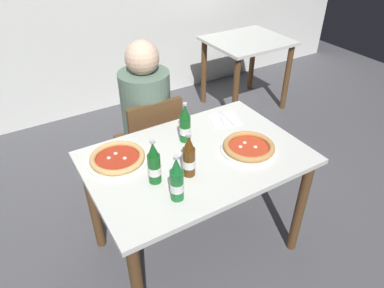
{
  "coord_description": "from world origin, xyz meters",
  "views": [
    {
      "loc": [
        -0.82,
        -1.32,
        1.91
      ],
      "look_at": [
        0.0,
        0.05,
        0.8
      ],
      "focal_mm": 32.77,
      "sensor_mm": 36.0,
      "label": 1
    }
  ],
  "objects_px": {
    "dining_table_background": "(247,54)",
    "beer_bottle_extra": "(189,158)",
    "dining_table_main": "(197,172)",
    "beer_bottle_center": "(185,125)",
    "chair_behind_table": "(152,142)",
    "napkin_with_cutlery": "(225,120)",
    "diner_seated": "(148,127)",
    "beer_bottle_right": "(177,181)",
    "beer_bottle_left": "(154,165)",
    "pizza_marinara_far": "(249,147)",
    "pizza_margherita_near": "(118,158)"
  },
  "relations": [
    {
      "from": "dining_table_background",
      "to": "beer_bottle_extra",
      "type": "xyz_separation_m",
      "value": [
        -1.61,
        -1.53,
        0.26
      ]
    },
    {
      "from": "dining_table_main",
      "to": "beer_bottle_center",
      "type": "distance_m",
      "value": 0.27
    },
    {
      "from": "chair_behind_table",
      "to": "napkin_with_cutlery",
      "type": "relative_size",
      "value": 3.76
    },
    {
      "from": "diner_seated",
      "to": "beer_bottle_right",
      "type": "bearing_deg",
      "value": -105.83
    },
    {
      "from": "beer_bottle_left",
      "to": "napkin_with_cutlery",
      "type": "distance_m",
      "value": 0.72
    },
    {
      "from": "beer_bottle_extra",
      "to": "pizza_marinara_far",
      "type": "bearing_deg",
      "value": 1.14
    },
    {
      "from": "chair_behind_table",
      "to": "napkin_with_cutlery",
      "type": "height_order",
      "value": "chair_behind_table"
    },
    {
      "from": "pizza_margherita_near",
      "to": "beer_bottle_extra",
      "type": "height_order",
      "value": "beer_bottle_extra"
    },
    {
      "from": "pizza_marinara_far",
      "to": "beer_bottle_extra",
      "type": "bearing_deg",
      "value": -178.86
    },
    {
      "from": "beer_bottle_left",
      "to": "beer_bottle_right",
      "type": "height_order",
      "value": "same"
    },
    {
      "from": "napkin_with_cutlery",
      "to": "beer_bottle_left",
      "type": "bearing_deg",
      "value": -154.48
    },
    {
      "from": "diner_seated",
      "to": "napkin_with_cutlery",
      "type": "relative_size",
      "value": 5.35
    },
    {
      "from": "dining_table_background",
      "to": "beer_bottle_extra",
      "type": "bearing_deg",
      "value": -136.38
    },
    {
      "from": "chair_behind_table",
      "to": "dining_table_main",
      "type": "bearing_deg",
      "value": 92.5
    },
    {
      "from": "beer_bottle_left",
      "to": "pizza_marinara_far",
      "type": "bearing_deg",
      "value": -3.28
    },
    {
      "from": "beer_bottle_center",
      "to": "napkin_with_cutlery",
      "type": "bearing_deg",
      "value": 11.91
    },
    {
      "from": "pizza_margherita_near",
      "to": "diner_seated",
      "type": "bearing_deg",
      "value": 50.99
    },
    {
      "from": "pizza_margherita_near",
      "to": "napkin_with_cutlery",
      "type": "bearing_deg",
      "value": 4.51
    },
    {
      "from": "beer_bottle_center",
      "to": "beer_bottle_right",
      "type": "relative_size",
      "value": 1.0
    },
    {
      "from": "beer_bottle_center",
      "to": "beer_bottle_right",
      "type": "height_order",
      "value": "same"
    },
    {
      "from": "dining_table_main",
      "to": "pizza_margherita_near",
      "type": "bearing_deg",
      "value": 155.7
    },
    {
      "from": "pizza_margherita_near",
      "to": "beer_bottle_left",
      "type": "xyz_separation_m",
      "value": [
        0.1,
        -0.25,
        0.08
      ]
    },
    {
      "from": "chair_behind_table",
      "to": "diner_seated",
      "type": "xyz_separation_m",
      "value": [
        0.0,
        0.05,
        0.1
      ]
    },
    {
      "from": "pizza_margherita_near",
      "to": "beer_bottle_left",
      "type": "distance_m",
      "value": 0.28
    },
    {
      "from": "pizza_marinara_far",
      "to": "diner_seated",
      "type": "bearing_deg",
      "value": 110.05
    },
    {
      "from": "dining_table_main",
      "to": "chair_behind_table",
      "type": "distance_m",
      "value": 0.63
    },
    {
      "from": "dining_table_main",
      "to": "dining_table_background",
      "type": "relative_size",
      "value": 1.5
    },
    {
      "from": "chair_behind_table",
      "to": "beer_bottle_right",
      "type": "distance_m",
      "value": 0.96
    },
    {
      "from": "pizza_margherita_near",
      "to": "beer_bottle_right",
      "type": "bearing_deg",
      "value": -71.6
    },
    {
      "from": "dining_table_main",
      "to": "beer_bottle_center",
      "type": "height_order",
      "value": "beer_bottle_center"
    },
    {
      "from": "beer_bottle_left",
      "to": "beer_bottle_right",
      "type": "bearing_deg",
      "value": -77.81
    },
    {
      "from": "chair_behind_table",
      "to": "beer_bottle_center",
      "type": "bearing_deg",
      "value": 95.6
    },
    {
      "from": "chair_behind_table",
      "to": "beer_bottle_right",
      "type": "bearing_deg",
      "value": 75.7
    },
    {
      "from": "chair_behind_table",
      "to": "beer_bottle_extra",
      "type": "height_order",
      "value": "beer_bottle_extra"
    },
    {
      "from": "dining_table_main",
      "to": "beer_bottle_center",
      "type": "xyz_separation_m",
      "value": [
        0.02,
        0.17,
        0.22
      ]
    },
    {
      "from": "pizza_marinara_far",
      "to": "beer_bottle_right",
      "type": "distance_m",
      "value": 0.56
    },
    {
      "from": "beer_bottle_left",
      "to": "dining_table_main",
      "type": "bearing_deg",
      "value": 14.11
    },
    {
      "from": "chair_behind_table",
      "to": "dining_table_background",
      "type": "bearing_deg",
      "value": -149.3
    },
    {
      "from": "dining_table_main",
      "to": "dining_table_background",
      "type": "height_order",
      "value": "same"
    },
    {
      "from": "dining_table_background",
      "to": "beer_bottle_extra",
      "type": "height_order",
      "value": "beer_bottle_extra"
    },
    {
      "from": "diner_seated",
      "to": "beer_bottle_left",
      "type": "xyz_separation_m",
      "value": [
        -0.29,
        -0.73,
        0.27
      ]
    },
    {
      "from": "diner_seated",
      "to": "beer_bottle_center",
      "type": "height_order",
      "value": "diner_seated"
    },
    {
      "from": "chair_behind_table",
      "to": "beer_bottle_right",
      "type": "relative_size",
      "value": 3.44
    },
    {
      "from": "dining_table_main",
      "to": "pizza_margherita_near",
      "type": "relative_size",
      "value": 3.71
    },
    {
      "from": "pizza_margherita_near",
      "to": "beer_bottle_left",
      "type": "bearing_deg",
      "value": -67.75
    },
    {
      "from": "dining_table_background",
      "to": "beer_bottle_center",
      "type": "xyz_separation_m",
      "value": [
        -1.47,
        -1.26,
        0.26
      ]
    },
    {
      "from": "pizza_marinara_far",
      "to": "beer_bottle_left",
      "type": "distance_m",
      "value": 0.58
    },
    {
      "from": "beer_bottle_left",
      "to": "beer_bottle_center",
      "type": "bearing_deg",
      "value": 37.3
    },
    {
      "from": "pizza_margherita_near",
      "to": "beer_bottle_center",
      "type": "distance_m",
      "value": 0.42
    },
    {
      "from": "dining_table_background",
      "to": "pizza_margherita_near",
      "type": "xyz_separation_m",
      "value": [
        -1.88,
        -1.24,
        0.18
      ]
    }
  ]
}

